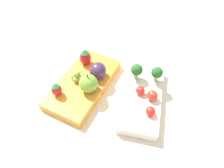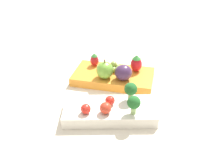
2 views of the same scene
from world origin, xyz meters
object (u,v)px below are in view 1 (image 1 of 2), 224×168
apple (88,83)px  plum (98,70)px  grape_cluster (78,76)px  bento_box_savoury (142,96)px  cherry_tomato_0 (140,90)px  broccoli_floret_0 (157,73)px  cherry_tomato_2 (152,95)px  strawberry_0 (85,57)px  cherry_tomato_1 (150,111)px  broccoli_floret_1 (137,70)px  strawberry_1 (56,89)px  bento_box_fruit (83,84)px

apple → plum: 0.05m
apple → grape_cluster: size_ratio=1.36×
bento_box_savoury → plum: 0.13m
cherry_tomato_0 → apple: size_ratio=0.41×
broccoli_floret_0 → cherry_tomato_2: bearing=1.1°
strawberry_0 → cherry_tomato_1: bearing=60.4°
broccoli_floret_0 → cherry_tomato_0: bearing=-28.8°
bento_box_savoury → cherry_tomato_1: bearing=26.0°
bento_box_savoury → apple: (0.02, -0.13, 0.03)m
cherry_tomato_0 → apple: 0.13m
broccoli_floret_0 → broccoli_floret_1: 0.05m
strawberry_1 → bento_box_fruit: bearing=142.3°
bento_box_savoury → apple: size_ratio=3.92×
bento_box_savoury → strawberry_1: 0.21m
cherry_tomato_0 → strawberry_0: size_ratio=0.45×
broccoli_floret_1 → cherry_tomato_2: broccoli_floret_1 is taller
broccoli_floret_0 → strawberry_1: bearing=-63.6°
strawberry_0 → apple: bearing=26.5°
cherry_tomato_1 → strawberry_1: 0.23m
broccoli_floret_0 → plum: (0.02, -0.15, -0.01)m
cherry_tomato_2 → grape_cluster: size_ratio=0.65×
broccoli_floret_1 → strawberry_0: same height
broccoli_floret_0 → apple: 0.17m
broccoli_floret_0 → apple: apple is taller
strawberry_0 → broccoli_floret_1: bearing=83.5°
bento_box_fruit → broccoli_floret_1: broccoli_floret_1 is taller
bento_box_fruit → strawberry_1: bearing=-37.7°
bento_box_fruit → strawberry_1: size_ratio=6.16×
grape_cluster → cherry_tomato_1: bearing=74.8°
plum → grape_cluster: 0.05m
plum → bento_box_savoury: bearing=78.7°
bento_box_fruit → strawberry_0: bearing=-165.7°
broccoli_floret_1 → cherry_tomato_0: (0.05, 0.02, -0.02)m
cherry_tomato_2 → plum: bearing=-103.5°
cherry_tomato_2 → plum: (-0.04, -0.15, 0.00)m
cherry_tomato_0 → strawberry_0: (-0.06, -0.17, 0.01)m
apple → bento_box_fruit: bearing=-127.5°
broccoli_floret_1 → cherry_tomato_1: broccoli_floret_1 is taller
broccoli_floret_1 → cherry_tomato_0: 0.05m
bento_box_fruit → strawberry_0: (-0.07, -0.02, 0.04)m
cherry_tomato_2 → bento_box_savoury: bearing=-114.7°
cherry_tomato_1 → strawberry_0: 0.23m
broccoli_floret_0 → apple: bearing=-64.2°
broccoli_floret_0 → cherry_tomato_2: (0.06, 0.00, -0.02)m
bento_box_savoury → broccoli_floret_0: 0.07m
cherry_tomato_2 → apple: (0.01, -0.16, 0.01)m
strawberry_0 → broccoli_floret_0: bearing=86.9°
broccoli_floret_0 → strawberry_1: (0.11, -0.22, -0.01)m
broccoli_floret_0 → strawberry_1: broccoli_floret_0 is taller
cherry_tomato_0 → apple: apple is taller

